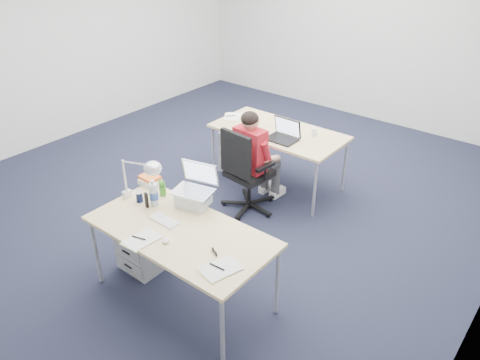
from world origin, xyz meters
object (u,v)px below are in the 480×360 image
at_px(wireless_keyboard, 164,220).
at_px(computer_mouse, 166,240).
at_px(drawer_pedestal_far, 241,150).
at_px(desk_far, 278,134).
at_px(dark_laptop, 282,130).
at_px(desk_lamp, 135,178).
at_px(seated_person, 257,158).
at_px(office_chair, 247,187).
at_px(can_koozie, 139,197).
at_px(sunglasses, 214,252).
at_px(water_bottle, 154,193).
at_px(desk_near, 180,234).
at_px(book_stack, 150,180).
at_px(cordless_phone, 147,200).
at_px(silver_laptop, 193,187).
at_px(drawer_pedestal_near, 148,240).
at_px(far_cup, 314,132).
at_px(bear_figurine, 162,188).
at_px(headphones, 184,200).

distance_m(wireless_keyboard, computer_mouse, 0.29).
xyz_separation_m(drawer_pedestal_far, computer_mouse, (1.15, -2.41, 0.47)).
distance_m(desk_far, dark_laptop, 0.32).
bearing_deg(desk_lamp, seated_person, 63.44).
relative_size(drawer_pedestal_far, desk_lamp, 1.07).
bearing_deg(office_chair, drawer_pedestal_far, 137.97).
distance_m(can_koozie, sunglasses, 1.03).
distance_m(seated_person, water_bottle, 1.55).
height_order(desk_far, drawer_pedestal_far, desk_far).
relative_size(seated_person, drawer_pedestal_far, 2.15).
distance_m(desk_near, book_stack, 0.83).
distance_m(computer_mouse, desk_lamp, 0.71).
bearing_deg(can_koozie, cordless_phone, -9.64).
distance_m(silver_laptop, sunglasses, 0.74).
xyz_separation_m(drawer_pedestal_near, water_bottle, (0.15, 0.01, 0.58)).
relative_size(computer_mouse, book_stack, 0.41).
bearing_deg(desk_lamp, dark_laptop, 61.29).
distance_m(desk_far, far_cup, 0.44).
xyz_separation_m(drawer_pedestal_far, bear_figurine, (0.61, -1.93, 0.54)).
bearing_deg(drawer_pedestal_near, office_chair, 83.90).
bearing_deg(book_stack, drawer_pedestal_near, -56.66).
height_order(silver_laptop, headphones, silver_laptop).
xyz_separation_m(drawer_pedestal_far, book_stack, (0.37, -1.87, 0.50)).
distance_m(drawer_pedestal_far, book_stack, 1.98).
height_order(desk_near, drawer_pedestal_near, desk_near).
distance_m(headphones, cordless_phone, 0.34).
distance_m(water_bottle, bear_figurine, 0.17).
distance_m(desk_near, office_chair, 1.61).
relative_size(drawer_pedestal_near, computer_mouse, 6.60).
bearing_deg(far_cup, sunglasses, -77.28).
distance_m(silver_laptop, cordless_phone, 0.43).
height_order(drawer_pedestal_near, desk_lamp, desk_lamp).
xyz_separation_m(desk_near, bear_figurine, (-0.51, 0.29, 0.13)).
relative_size(seated_person, computer_mouse, 14.17).
height_order(wireless_keyboard, sunglasses, sunglasses).
xyz_separation_m(seated_person, bear_figurine, (-0.07, -1.37, 0.21)).
distance_m(cordless_phone, sunglasses, 0.91).
distance_m(drawer_pedestal_near, wireless_keyboard, 0.63).
bearing_deg(silver_laptop, headphones, 176.39).
xyz_separation_m(desk_far, cordless_phone, (0.05, -2.12, 0.12)).
distance_m(wireless_keyboard, headphones, 0.34).
bearing_deg(office_chair, desk_near, -67.62).
bearing_deg(bear_figurine, desk_far, 74.23).
distance_m(desk_far, sunglasses, 2.43).
distance_m(office_chair, drawer_pedestal_near, 1.38).
distance_m(drawer_pedestal_far, silver_laptop, 2.19).
distance_m(can_koozie, book_stack, 0.31).
height_order(bear_figurine, cordless_phone, bear_figurine).
distance_m(seated_person, drawer_pedestal_near, 1.58).
bearing_deg(computer_mouse, office_chair, 84.18).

